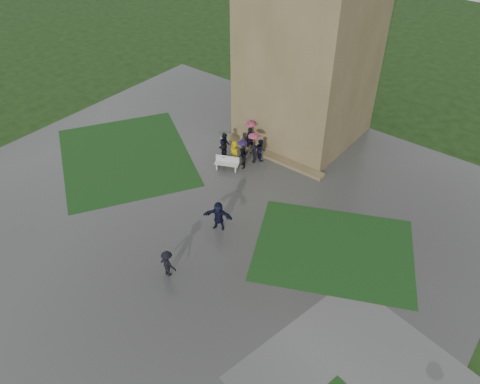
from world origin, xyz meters
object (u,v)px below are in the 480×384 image
Objects in this scene: tower at (312,19)px; pedestrian_near at (168,263)px; bench at (227,163)px; pedestrian_mid at (219,216)px.

tower reaches higher than pedestrian_near.
bench is at bearing -101.28° from tower.
bench is 1.08× the size of pedestrian_near.
pedestrian_near is (0.25, -4.58, -0.14)m from pedestrian_mid.
pedestrian_mid is at bearing -79.76° from bench.
bench is at bearing -70.96° from pedestrian_near.
bench is 6.23m from pedestrian_mid.
tower is 19.24m from pedestrian_near.
pedestrian_mid is at bearing -89.14° from pedestrian_near.
tower reaches higher than pedestrian_mid.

